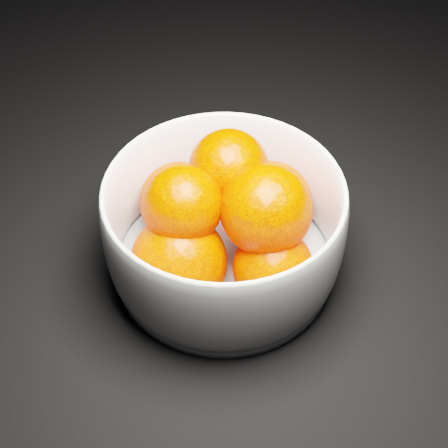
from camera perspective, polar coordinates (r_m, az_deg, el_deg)
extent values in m
cube|color=black|center=(0.79, -5.97, 9.75)|extent=(3.00, 3.00, 0.00)
cylinder|color=silver|center=(0.60, 0.00, -3.47)|extent=(0.21, 0.21, 0.01)
sphere|color=#FD3000|center=(0.59, 4.16, 1.85)|extent=(0.08, 0.08, 0.08)
sphere|color=#FD3000|center=(0.60, -4.04, 2.00)|extent=(0.08, 0.08, 0.08)
sphere|color=#FD3000|center=(0.55, -4.13, -3.44)|extent=(0.08, 0.08, 0.08)
sphere|color=#FD3000|center=(0.54, 4.48, -3.95)|extent=(0.07, 0.07, 0.07)
sphere|color=#FD3000|center=(0.56, 0.42, 5.06)|extent=(0.07, 0.07, 0.07)
sphere|color=#FD3000|center=(0.53, -3.83, 1.73)|extent=(0.07, 0.07, 0.07)
sphere|color=#FD3000|center=(0.53, 3.88, 1.31)|extent=(0.08, 0.08, 0.08)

